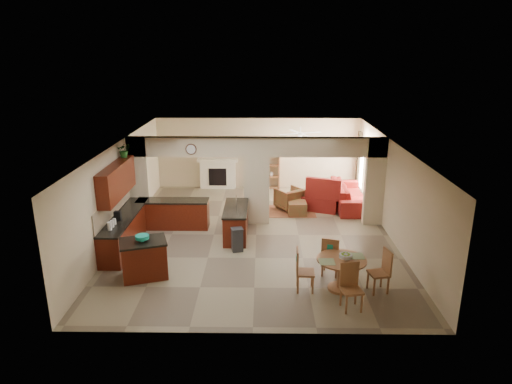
{
  "coord_description": "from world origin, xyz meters",
  "views": [
    {
      "loc": [
        0.17,
        -12.76,
        5.38
      ],
      "look_at": [
        -0.01,
        0.3,
        1.26
      ],
      "focal_mm": 32.0,
      "sensor_mm": 36.0,
      "label": 1
    }
  ],
  "objects_px": {
    "kitchen_island": "(144,259)",
    "sofa": "(350,195)",
    "armchair": "(289,198)",
    "dining_table": "(341,269)"
  },
  "relations": [
    {
      "from": "sofa",
      "to": "dining_table",
      "type": "bearing_deg",
      "value": 167.84
    },
    {
      "from": "sofa",
      "to": "armchair",
      "type": "relative_size",
      "value": 3.39
    },
    {
      "from": "kitchen_island",
      "to": "armchair",
      "type": "relative_size",
      "value": 1.56
    },
    {
      "from": "armchair",
      "to": "sofa",
      "type": "bearing_deg",
      "value": 155.26
    },
    {
      "from": "dining_table",
      "to": "armchair",
      "type": "height_order",
      "value": "dining_table"
    },
    {
      "from": "kitchen_island",
      "to": "sofa",
      "type": "relative_size",
      "value": 0.46
    },
    {
      "from": "armchair",
      "to": "dining_table",
      "type": "bearing_deg",
      "value": 64.86
    },
    {
      "from": "sofa",
      "to": "armchair",
      "type": "distance_m",
      "value": 2.21
    },
    {
      "from": "kitchen_island",
      "to": "sofa",
      "type": "bearing_deg",
      "value": 24.12
    },
    {
      "from": "sofa",
      "to": "armchair",
      "type": "height_order",
      "value": "sofa"
    }
  ]
}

